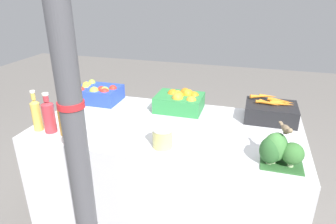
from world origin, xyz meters
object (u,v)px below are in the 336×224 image
object	(u,v)px
orange_crate	(181,101)
broccoli_pile	(278,150)
juice_bottle_golden	(36,114)
sparrow_bird	(286,129)
apple_crate	(98,93)
carrot_crate	(271,111)
support_pole	(74,126)
juice_bottle_ruby	(49,116)
pickle_jar	(162,137)
juice_bottle_amber	(64,119)

from	to	relation	value
orange_crate	broccoli_pile	xyz separation A→B (m)	(0.68, -0.59, 0.01)
juice_bottle_golden	sparrow_bird	size ratio (longest dim) A/B	2.12
orange_crate	broccoli_pile	world-z (taller)	broccoli_pile
apple_crate	broccoli_pile	bearing A→B (deg)	-22.78
carrot_crate	support_pole	bearing A→B (deg)	-132.93
carrot_crate	juice_bottle_ruby	distance (m)	1.52
juice_bottle_golden	pickle_jar	bearing A→B (deg)	1.04
orange_crate	juice_bottle_amber	xyz separation A→B (m)	(-0.61, -0.60, 0.03)
juice_bottle_golden	sparrow_bird	bearing A→B (deg)	0.66
carrot_crate	juice_bottle_ruby	world-z (taller)	juice_bottle_ruby
carrot_crate	juice_bottle_amber	bearing A→B (deg)	-154.79
broccoli_pile	juice_bottle_golden	distance (m)	1.51
carrot_crate	broccoli_pile	size ratio (longest dim) A/B	1.50
orange_crate	carrot_crate	size ratio (longest dim) A/B	1.00
pickle_jar	sparrow_bird	xyz separation A→B (m)	(0.67, 0.00, 0.15)
carrot_crate	juice_bottle_golden	world-z (taller)	juice_bottle_golden
orange_crate	support_pole	bearing A→B (deg)	-104.88
carrot_crate	pickle_jar	distance (m)	0.86
orange_crate	carrot_crate	bearing A→B (deg)	-0.20
apple_crate	juice_bottle_amber	bearing A→B (deg)	-81.79
apple_crate	carrot_crate	bearing A→B (deg)	0.43
carrot_crate	juice_bottle_ruby	xyz separation A→B (m)	(-1.39, -0.60, 0.05)
carrot_crate	juice_bottle_ruby	bearing A→B (deg)	-156.64
broccoli_pile	orange_crate	bearing A→B (deg)	139.00
support_pole	apple_crate	world-z (taller)	support_pole
juice_bottle_golden	juice_bottle_ruby	xyz separation A→B (m)	(0.09, 0.00, -0.00)
juice_bottle_amber	sparrow_bird	world-z (taller)	juice_bottle_amber
support_pole	juice_bottle_golden	world-z (taller)	support_pole
carrot_crate	juice_bottle_golden	size ratio (longest dim) A/B	1.27
broccoli_pile	juice_bottle_amber	size ratio (longest dim) A/B	0.95
sparrow_bird	orange_crate	bearing A→B (deg)	-150.80
juice_bottle_amber	pickle_jar	xyz separation A→B (m)	(0.65, 0.02, -0.04)
juice_bottle_golden	sparrow_bird	distance (m)	1.53
orange_crate	pickle_jar	size ratio (longest dim) A/B	2.80
broccoli_pile	juice_bottle_ruby	distance (m)	1.41
carrot_crate	juice_bottle_amber	size ratio (longest dim) A/B	1.43
broccoli_pile	juice_bottle_amber	distance (m)	1.30
apple_crate	carrot_crate	distance (m)	1.36
juice_bottle_ruby	sparrow_bird	bearing A→B (deg)	0.71
apple_crate	sparrow_bird	size ratio (longest dim) A/B	2.70
support_pole	sparrow_bird	bearing A→B (deg)	23.13
juice_bottle_golden	pickle_jar	xyz separation A→B (m)	(0.86, 0.02, -0.05)
orange_crate	juice_bottle_ruby	distance (m)	0.95
support_pole	orange_crate	size ratio (longest dim) A/B	6.29
carrot_crate	juice_bottle_ruby	size ratio (longest dim) A/B	1.31
carrot_crate	pickle_jar	bearing A→B (deg)	-136.94
apple_crate	pickle_jar	world-z (taller)	apple_crate
juice_bottle_amber	pickle_jar	size ratio (longest dim) A/B	1.96
broccoli_pile	juice_bottle_ruby	bearing A→B (deg)	-179.55
juice_bottle_golden	pickle_jar	world-z (taller)	juice_bottle_golden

